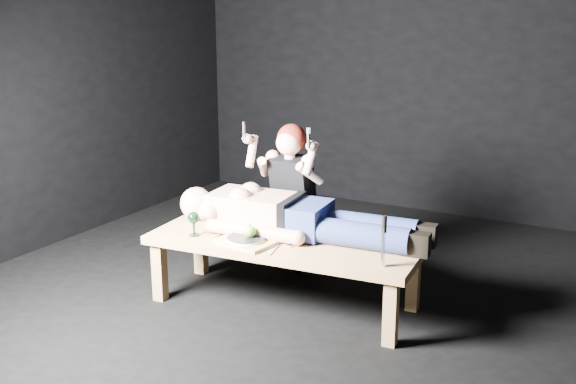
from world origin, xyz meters
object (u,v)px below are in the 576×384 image
Objects in this scene: lying_man at (301,213)px; carving_knife at (384,241)px; table at (284,272)px; serving_tray at (246,242)px; goblet at (194,224)px; kneeling_woman at (298,197)px.

lying_man is 6.32× the size of carving_knife.
carving_knife is at bearing -27.33° from lying_man.
serving_tray is (-0.17, -0.18, 0.24)m from table.
goblet is at bearing 178.68° from carving_knife.
kneeling_woman reaches higher than carving_knife.
serving_tray is at bearing -128.99° from lying_man.
kneeling_woman reaches higher than serving_tray.
kneeling_woman reaches higher than table.
carving_knife is (0.89, 0.04, 0.14)m from serving_tray.
carving_knife is (0.72, -0.14, 0.38)m from table.
goblet is (-0.55, -0.22, 0.31)m from table.
goblet is (-0.37, -0.04, 0.07)m from serving_tray.
table is 0.40m from lying_man.
serving_tray is 0.91m from carving_knife.
table is at bearing 46.80° from serving_tray.
kneeling_woman is 0.83m from goblet.
kneeling_woman reaches higher than goblet.
carving_knife reaches higher than table.
serving_tray reaches higher than table.
kneeling_woman is 7.13× the size of goblet.
kneeling_woman is 3.80× the size of carving_knife.
table is 10.84× the size of goblet.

